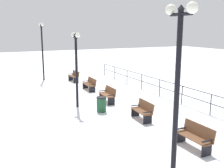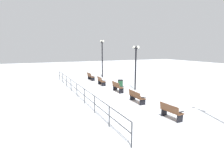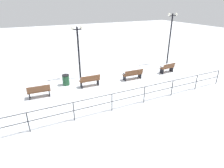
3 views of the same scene
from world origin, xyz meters
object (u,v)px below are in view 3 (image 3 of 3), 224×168
at_px(bench_second, 133,74).
at_px(bench_third, 90,80).
at_px(lamppost_middle, 78,45).
at_px(trash_bin, 66,80).
at_px(bench_fourth, 39,91).
at_px(bench_nearest, 167,68).
at_px(lamppost_near, 171,31).

xyz_separation_m(bench_second, bench_third, (0.21, 3.58, 0.04)).
distance_m(lamppost_middle, trash_bin, 2.88).
distance_m(bench_second, lamppost_middle, 4.89).
bearing_deg(bench_second, trash_bin, 77.27).
height_order(bench_second, bench_fourth, bench_fourth).
distance_m(bench_nearest, lamppost_middle, 7.95).
bearing_deg(lamppost_near, bench_nearest, 139.48).
bearing_deg(bench_fourth, bench_nearest, -86.70).
xyz_separation_m(bench_nearest, lamppost_near, (2.15, -1.83, 2.72)).
bearing_deg(bench_nearest, lamppost_middle, 69.22).
distance_m(bench_fourth, lamppost_middle, 4.68).
bearing_deg(bench_second, lamppost_middle, 61.13).
height_order(bench_nearest, bench_third, bench_third).
bearing_deg(trash_bin, lamppost_near, -85.21).
distance_m(bench_third, lamppost_middle, 3.02).
height_order(bench_third, trash_bin, bench_third).
bearing_deg(bench_fourth, lamppost_middle, -54.61).
bearing_deg(lamppost_middle, bench_fourth, 122.25).
height_order(bench_nearest, bench_fourth, bench_fourth).
height_order(bench_third, lamppost_near, lamppost_near).
height_order(bench_nearest, bench_second, bench_nearest).
xyz_separation_m(bench_third, bench_fourth, (-0.21, 3.58, -0.02)).
bearing_deg(bench_nearest, bench_third, 84.19).
distance_m(bench_nearest, bench_third, 7.17).
xyz_separation_m(lamppost_near, lamppost_middle, (-0.00, 9.13, -0.41)).
distance_m(bench_fourth, lamppost_near, 13.05).
distance_m(bench_second, bench_fourth, 7.16).
relative_size(bench_fourth, lamppost_middle, 0.35).
relative_size(bench_nearest, bench_third, 0.93).
xyz_separation_m(bench_nearest, lamppost_middle, (2.15, 7.30, 2.31)).
xyz_separation_m(bench_nearest, trash_bin, (1.26, 8.69, -0.05)).
bearing_deg(bench_third, bench_second, -92.19).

